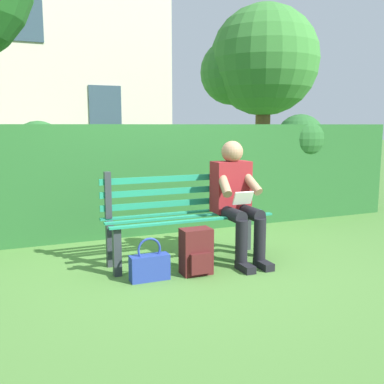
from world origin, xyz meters
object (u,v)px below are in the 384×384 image
at_px(backpack, 196,252).
at_px(tree_far, 259,64).
at_px(handbag, 150,266).
at_px(person_seated, 236,197).
at_px(park_bench, 185,215).

distance_m(backpack, tree_far, 6.59).
bearing_deg(handbag, person_seated, -165.20).
height_order(backpack, tree_far, tree_far).
xyz_separation_m(backpack, handbag, (0.44, -0.01, -0.08)).
distance_m(park_bench, tree_far, 6.13).
bearing_deg(backpack, park_bench, -99.25).
height_order(park_bench, backpack, park_bench).
xyz_separation_m(park_bench, handbag, (0.52, 0.44, -0.33)).
distance_m(park_bench, backpack, 0.52).
bearing_deg(handbag, park_bench, -139.69).
height_order(person_seated, tree_far, tree_far).
xyz_separation_m(park_bench, person_seated, (-0.48, 0.17, 0.18)).
height_order(park_bench, tree_far, tree_far).
height_order(handbag, tree_far, tree_far).
bearing_deg(tree_far, park_bench, 51.92).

